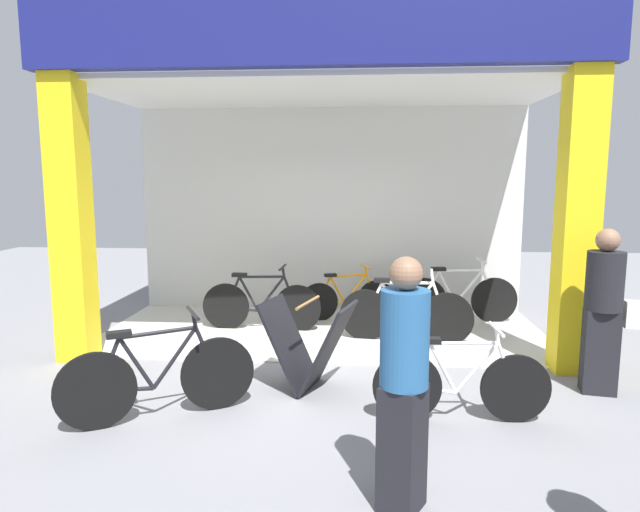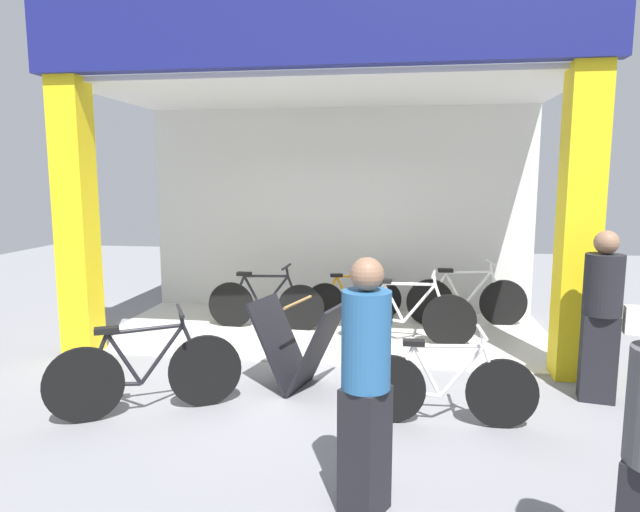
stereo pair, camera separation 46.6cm
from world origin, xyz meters
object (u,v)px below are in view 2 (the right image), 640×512
bicycle_inside_0 (265,304)px  bicycle_inside_2 (466,300)px  bicycle_parked_0 (146,373)px  bicycle_inside_1 (354,299)px  pedestrian_1 (603,314)px  bicycle_inside_3 (407,315)px  sandwich_board_sign (298,345)px  pedestrian_3 (366,386)px  bicycle_parked_1 (445,387)px

bicycle_inside_0 → bicycle_inside_2: 2.86m
bicycle_parked_0 → bicycle_inside_1: bearing=66.2°
bicycle_inside_0 → pedestrian_1: 4.24m
bicycle_inside_0 → bicycle_inside_3: size_ratio=0.98×
bicycle_inside_1 → bicycle_inside_0: bearing=-150.0°
sandwich_board_sign → pedestrian_1: size_ratio=0.61×
bicycle_inside_2 → pedestrian_1: size_ratio=1.05×
sandwich_board_sign → pedestrian_1: (2.88, 0.13, 0.39)m
sandwich_board_sign → pedestrian_3: 2.14m
pedestrian_1 → bicycle_parked_1: bearing=-153.0°
bicycle_inside_0 → bicycle_inside_3: bearing=-11.6°
bicycle_parked_1 → bicycle_inside_3: bearing=97.3°
pedestrian_3 → bicycle_inside_1: bearing=95.6°
sandwich_board_sign → pedestrian_3: (0.79, -1.95, 0.38)m
bicycle_inside_1 → bicycle_parked_0: bicycle_parked_0 is taller
bicycle_inside_0 → bicycle_inside_1: size_ratio=1.19×
bicycle_inside_2 → bicycle_parked_0: (-3.18, -3.46, -0.00)m
bicycle_parked_0 → pedestrian_3: 2.38m
bicycle_inside_0 → bicycle_parked_0: bearing=-97.7°
sandwich_board_sign → pedestrian_1: bearing=2.6°
bicycle_inside_2 → sandwich_board_sign: bearing=-125.9°
bicycle_inside_3 → sandwich_board_sign: size_ratio=1.71×
bicycle_inside_0 → sandwich_board_sign: size_ratio=1.67×
bicycle_inside_3 → pedestrian_1: 2.41m
bicycle_inside_3 → pedestrian_1: bearing=-40.8°
bicycle_inside_3 → bicycle_inside_0: bearing=168.4°
bicycle_inside_0 → pedestrian_1: pedestrian_1 is taller
bicycle_inside_0 → pedestrian_1: size_ratio=1.02×
pedestrian_1 → pedestrian_3: 2.95m
bicycle_parked_0 → bicycle_inside_2: bearing=47.4°
bicycle_parked_1 → bicycle_parked_0: bearing=-176.7°
bicycle_parked_1 → pedestrian_1: 1.75m
pedestrian_3 → bicycle_inside_2: bearing=76.0°
bicycle_parked_1 → pedestrian_3: (-0.60, -1.32, 0.49)m
bicycle_inside_2 → bicycle_parked_0: 4.70m
bicycle_inside_0 → bicycle_inside_2: (2.79, 0.61, 0.01)m
bicycle_inside_1 → bicycle_parked_1: 3.55m
bicycle_inside_3 → pedestrian_1: pedestrian_1 is taller
bicycle_inside_2 → bicycle_inside_3: (-0.85, -1.01, 0.00)m
bicycle_inside_1 → bicycle_inside_3: bicycle_inside_3 is taller
bicycle_inside_3 → bicycle_parked_1: bearing=-82.7°
bicycle_inside_2 → bicycle_inside_3: size_ratio=1.00×
bicycle_parked_0 → sandwich_board_sign: (1.24, 0.78, 0.08)m
sandwich_board_sign → bicycle_parked_1: bearing=-24.4°
bicycle_inside_0 → bicycle_inside_1: bicycle_inside_0 is taller
sandwich_board_sign → pedestrian_3: pedestrian_3 is taller
bicycle_parked_0 → sandwich_board_sign: size_ratio=1.53×
bicycle_parked_0 → bicycle_parked_1: bearing=3.3°
bicycle_parked_1 → bicycle_inside_2: bearing=80.5°
bicycle_inside_1 → pedestrian_1: pedestrian_1 is taller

